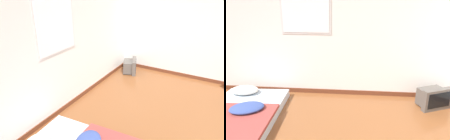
# 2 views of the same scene
# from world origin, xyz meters

# --- Properties ---
(wall_back) EXTENTS (7.93, 0.08, 2.60)m
(wall_back) POSITION_xyz_m (-0.00, 2.91, 1.29)
(wall_back) COLOR white
(wall_back) RESTS_ON ground_plane
(crt_tv) EXTENTS (0.60, 0.51, 0.39)m
(crt_tv) POSITION_xyz_m (2.31, 2.49, 0.18)
(crt_tv) COLOR #56514C
(crt_tv) RESTS_ON ground_plane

